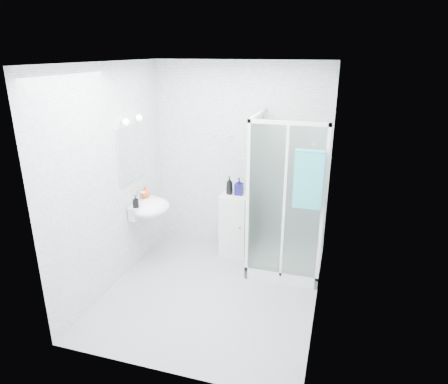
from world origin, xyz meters
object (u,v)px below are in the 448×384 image
(wall_basin, at_px, (149,207))
(soap_dispenser_black, at_px, (136,202))
(storage_cabinet, at_px, (235,224))
(shampoo_bottle_a, at_px, (229,185))
(shower_enclosure, at_px, (280,238))
(soap_dispenser_orange, at_px, (145,192))
(shampoo_bottle_b, at_px, (239,186))
(hand_towel, at_px, (308,178))

(wall_basin, xyz_separation_m, soap_dispenser_black, (-0.08, -0.19, 0.14))
(storage_cabinet, bearing_deg, shampoo_bottle_a, -175.27)
(shower_enclosure, distance_m, soap_dispenser_black, 1.87)
(wall_basin, bearing_deg, shower_enclosure, 10.81)
(shampoo_bottle_a, distance_m, soap_dispenser_orange, 1.12)
(shower_enclosure, xyz_separation_m, storage_cabinet, (-0.66, 0.25, -0.01))
(soap_dispenser_orange, distance_m, soap_dispenser_black, 0.34)
(storage_cabinet, distance_m, soap_dispenser_black, 1.41)
(shampoo_bottle_a, bearing_deg, shampoo_bottle_b, 5.82)
(shower_enclosure, distance_m, shampoo_bottle_b, 0.87)
(wall_basin, height_order, shampoo_bottle_b, shampoo_bottle_b)
(soap_dispenser_orange, bearing_deg, shower_enclosure, 5.49)
(storage_cabinet, height_order, shampoo_bottle_a, shampoo_bottle_a)
(wall_basin, xyz_separation_m, soap_dispenser_orange, (-0.12, 0.15, 0.15))
(wall_basin, height_order, shampoo_bottle_a, shampoo_bottle_a)
(wall_basin, bearing_deg, shampoo_bottle_b, 29.04)
(shower_enclosure, xyz_separation_m, soap_dispenser_orange, (-1.78, -0.17, 0.50))
(storage_cabinet, bearing_deg, hand_towel, -32.84)
(hand_towel, relative_size, shampoo_bottle_b, 2.84)
(shower_enclosure, bearing_deg, storage_cabinet, 159.02)
(hand_towel, height_order, shampoo_bottle_a, hand_towel)
(shower_enclosure, relative_size, shampoo_bottle_a, 8.17)
(storage_cabinet, relative_size, shampoo_bottle_a, 3.60)
(shampoo_bottle_a, xyz_separation_m, soap_dispenser_black, (-0.99, -0.75, -0.06))
(wall_basin, distance_m, soap_dispenser_orange, 0.24)
(hand_towel, distance_m, shampoo_bottle_b, 1.22)
(hand_towel, xyz_separation_m, soap_dispenser_orange, (-2.11, 0.23, -0.46))
(shower_enclosure, xyz_separation_m, shampoo_bottle_b, (-0.61, 0.26, 0.55))
(wall_basin, distance_m, shampoo_bottle_b, 1.21)
(storage_cabinet, relative_size, hand_towel, 1.31)
(shampoo_bottle_a, relative_size, shampoo_bottle_b, 1.03)
(shampoo_bottle_a, bearing_deg, shower_enclosure, -18.51)
(wall_basin, relative_size, soap_dispenser_orange, 3.49)
(wall_basin, bearing_deg, shampoo_bottle_a, 31.76)
(shampoo_bottle_b, height_order, soap_dispenser_black, shampoo_bottle_b)
(wall_basin, relative_size, shampoo_bottle_a, 2.29)
(shampoo_bottle_b, height_order, soap_dispenser_orange, shampoo_bottle_b)
(wall_basin, distance_m, shampoo_bottle_a, 1.09)
(shampoo_bottle_a, bearing_deg, storage_cabinet, 4.24)
(storage_cabinet, xyz_separation_m, soap_dispenser_black, (-1.07, -0.76, 0.50))
(wall_basin, height_order, soap_dispenser_orange, soap_dispenser_orange)
(shower_enclosure, bearing_deg, hand_towel, -50.27)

